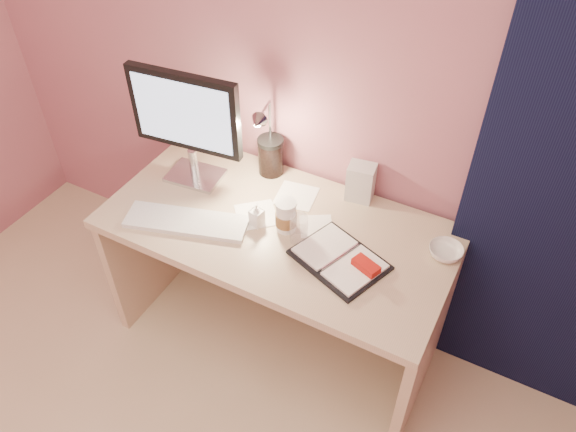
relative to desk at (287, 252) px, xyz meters
The scene contains 14 objects.
desk is the anchor object (origin of this frame).
monitor 0.70m from the desk, behind, with size 0.48×0.19×0.51m.
keyboard 0.47m from the desk, 143.50° to the right, with size 0.49×0.14×0.02m, color white.
planner 0.41m from the desk, 24.26° to the right, with size 0.39×0.34×0.05m.
paper_a 0.27m from the desk, ahead, with size 0.13×0.13×0.00m, color white.
paper_b 0.25m from the desk, 97.01° to the left, with size 0.16×0.16×0.00m, color white.
paper_c 0.26m from the desk, 147.11° to the right, with size 0.16×0.16×0.00m, color white.
coffee_cup 0.30m from the desk, 62.59° to the right, with size 0.09×0.09×0.14m.
clear_cup 0.33m from the desk, 44.61° to the right, with size 0.07×0.07×0.12m, color white.
bowl 0.69m from the desk, ahead, with size 0.13×0.13×0.04m, color silver.
lotion_bottle 0.31m from the desk, 123.58° to the right, with size 0.05×0.05×0.11m, color white.
dark_jar 0.41m from the desk, 132.04° to the left, with size 0.11×0.11×0.15m, color black.
product_box 0.44m from the desk, 46.43° to the left, with size 0.11×0.09×0.16m, color silver.
desk_lamp 0.52m from the desk, 146.91° to the left, with size 0.11×0.23×0.36m.
Camera 1 is at (0.79, -0.02, 2.28)m, focal length 35.00 mm.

